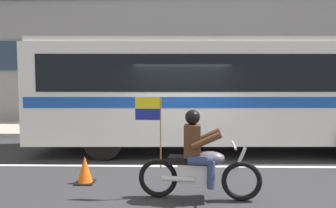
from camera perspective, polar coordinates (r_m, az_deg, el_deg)
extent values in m
plane|color=#2B2B2D|center=(8.19, 2.64, -10.40)|extent=(60.00, 60.00, 0.00)
cube|color=#A39E93|center=(13.18, 2.14, -4.61)|extent=(28.00, 3.80, 0.15)
cube|color=silver|center=(7.61, 2.74, -11.48)|extent=(26.60, 0.14, 0.01)
cube|color=gray|center=(15.59, 2.06, 14.20)|extent=(28.00, 0.80, 9.63)
cube|color=#233347|center=(14.96, 2.07, 9.05)|extent=(25.76, 0.10, 1.40)
cube|color=white|center=(9.28, 11.26, 2.02)|extent=(11.31, 2.86, 2.70)
cube|color=black|center=(9.28, 11.30, 5.42)|extent=(10.41, 2.88, 0.96)
cube|color=#194CB2|center=(9.28, 11.24, 0.79)|extent=(11.09, 2.89, 0.28)
cube|color=silver|center=(9.34, 11.37, 10.70)|extent=(11.08, 2.73, 0.16)
cylinder|color=black|center=(8.31, -11.90, -6.59)|extent=(1.04, 0.30, 1.04)
torus|color=black|center=(5.56, 13.53, -13.75)|extent=(0.70, 0.15, 0.69)
torus|color=black|center=(5.57, -1.88, -13.58)|extent=(0.70, 0.15, 0.69)
cube|color=silver|center=(5.49, 5.28, -12.78)|extent=(0.66, 0.34, 0.36)
ellipsoid|color=#59565B|center=(5.42, 7.98, -9.96)|extent=(0.50, 0.32, 0.24)
cube|color=black|center=(5.43, 3.15, -10.32)|extent=(0.58, 0.31, 0.12)
cylinder|color=silver|center=(5.47, 12.94, -10.76)|extent=(0.28, 0.08, 0.58)
cylinder|color=silver|center=(5.39, 12.14, -7.47)|extent=(0.10, 0.64, 0.04)
cylinder|color=silver|center=(5.37, 1.94, -13.72)|extent=(0.56, 0.14, 0.09)
cube|color=#4C2D19|center=(5.35, 4.56, -6.81)|extent=(0.31, 0.38, 0.56)
sphere|color=black|center=(5.29, 4.59, -2.45)|extent=(0.26, 0.26, 0.26)
cylinder|color=navy|center=(5.59, 6.07, -9.51)|extent=(0.43, 0.19, 0.15)
cylinder|color=navy|center=(5.65, 7.92, -11.89)|extent=(0.13, 0.13, 0.46)
cylinder|color=navy|center=(5.24, 6.03, -10.42)|extent=(0.43, 0.19, 0.15)
cylinder|color=navy|center=(5.31, 8.01, -12.94)|extent=(0.13, 0.13, 0.46)
cylinder|color=#4C2D19|center=(5.54, 7.14, -6.05)|extent=(0.53, 0.16, 0.32)
cylinder|color=#4C2D19|center=(5.15, 7.17, -6.81)|extent=(0.53, 0.16, 0.32)
cylinder|color=olive|center=(5.38, -1.37, -5.40)|extent=(0.02, 0.02, 1.25)
cube|color=yellow|center=(5.36, -3.82, 0.21)|extent=(0.44, 0.06, 0.20)
cube|color=navy|center=(5.37, -3.81, -1.92)|extent=(0.44, 0.06, 0.20)
cylinder|color=red|center=(11.78, 5.45, -3.84)|extent=(0.22, 0.22, 0.58)
sphere|color=red|center=(11.74, 5.46, -2.10)|extent=(0.20, 0.20, 0.20)
cylinder|color=red|center=(11.64, 5.50, -3.79)|extent=(0.09, 0.10, 0.09)
cone|color=#EA590F|center=(6.55, -15.19, -11.69)|extent=(0.32, 0.32, 0.55)
cube|color=black|center=(6.62, -15.15, -13.86)|extent=(0.36, 0.36, 0.03)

